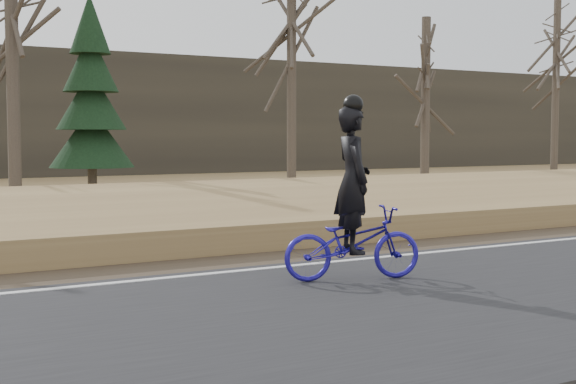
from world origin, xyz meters
TOP-DOWN VIEW (x-y plane):
  - ground at (0.00, 0.00)m, footprint 120.00×120.00m
  - edge_line at (0.00, 0.20)m, footprint 120.00×0.12m
  - shoulder at (0.00, 1.20)m, footprint 120.00×1.60m
  - embankment at (0.00, 4.20)m, footprint 120.00×5.00m
  - ballast at (0.00, 8.00)m, footprint 120.00×3.00m
  - railroad at (0.00, 8.00)m, footprint 120.00×2.40m
  - treeline_backdrop at (0.00, 30.00)m, footprint 120.00×4.00m
  - cyclist at (-4.28, -1.13)m, footprint 1.92×1.13m
  - bare_tree_near_left at (-5.39, 13.60)m, footprint 0.36×0.36m
  - bare_tree_center at (5.27, 16.33)m, footprint 0.36×0.36m
  - bare_tree_right at (10.43, 14.76)m, footprint 0.36×0.36m
  - bare_tree_far_right at (21.76, 18.20)m, footprint 0.36×0.36m
  - conifer at (-2.79, 14.90)m, footprint 2.60×2.60m

SIDE VIEW (x-z plane):
  - ground at x=0.00m, z-range 0.00..0.00m
  - shoulder at x=0.00m, z-range 0.00..0.04m
  - edge_line at x=0.00m, z-range 0.06..0.07m
  - embankment at x=0.00m, z-range 0.00..0.44m
  - ballast at x=0.00m, z-range 0.00..0.45m
  - railroad at x=0.00m, z-range 0.38..0.67m
  - cyclist at x=-4.28m, z-range -0.36..2.03m
  - conifer at x=-2.79m, z-range -0.17..6.11m
  - treeline_backdrop at x=0.00m, z-range 0.00..6.00m
  - bare_tree_right at x=10.43m, z-range 0.00..6.53m
  - bare_tree_near_left at x=-5.39m, z-range 0.00..6.83m
  - bare_tree_center at x=5.27m, z-range 0.00..8.19m
  - bare_tree_far_right at x=21.76m, z-range 0.00..8.64m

